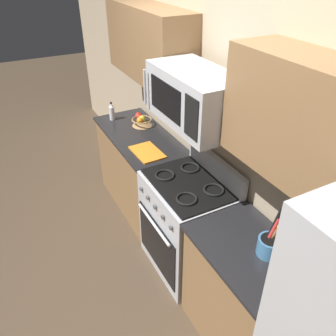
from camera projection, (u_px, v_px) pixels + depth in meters
ground_plane at (126, 286)px, 3.09m from camera, size 16.00×16.00×0.00m
wall_back at (229, 133)px, 2.76m from camera, size 8.00×0.10×2.60m
counter_left at (141, 171)px, 3.83m from camera, size 1.25×0.59×0.91m
range_oven at (187, 225)px, 3.07m from camera, size 0.76×0.63×1.09m
counter_right at (244, 294)px, 2.47m from camera, size 0.84×0.59×0.91m
microwave at (195, 97)px, 2.44m from camera, size 0.79×0.44×0.38m
upper_cabinets_left at (149, 43)px, 3.16m from camera, size 1.24×0.34×0.64m
upper_cabinets_right at (298, 117)px, 1.79m from camera, size 0.83×0.34×0.64m
utensil_crock at (270, 245)px, 2.16m from camera, size 0.16×0.16×0.34m
fruit_basket at (142, 121)px, 3.74m from camera, size 0.22×0.22×0.11m
apple_loose at (138, 116)px, 3.88m from camera, size 0.08×0.08×0.08m
cutting_board at (147, 152)px, 3.26m from camera, size 0.36×0.25×0.02m
bottle_vinegar at (112, 112)px, 3.84m from camera, size 0.06×0.06×0.20m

